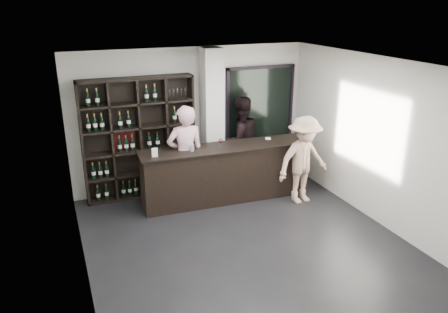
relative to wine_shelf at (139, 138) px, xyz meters
name	(u,v)px	position (x,y,z in m)	size (l,w,h in m)	color
floor	(246,244)	(1.15, -2.57, -1.20)	(5.00, 5.50, 0.01)	black
wine_shelf	(139,138)	(0.00, 0.00, 0.00)	(2.20, 0.35, 2.40)	black
structural_column	(212,120)	(1.50, -0.10, 0.25)	(0.40, 0.40, 2.90)	silver
glass_panel	(260,114)	(2.70, 0.12, 0.20)	(1.60, 0.08, 2.10)	black
tasting_counter	(226,173)	(1.50, -0.85, -0.64)	(3.38, 0.70, 1.11)	black
taster_pink	(186,156)	(0.72, -0.72, -0.22)	(0.71, 0.47, 1.95)	#D29FA9
taster_black	(240,141)	(2.10, -0.17, -0.25)	(0.92, 0.72, 1.90)	black
customer	(303,160)	(2.83, -1.52, -0.33)	(1.12, 0.64, 1.73)	tan
wine_glass	(221,142)	(1.39, -0.85, 0.00)	(0.08, 0.08, 0.18)	white
spit_cup	(192,148)	(0.79, -0.88, -0.03)	(0.09, 0.09, 0.12)	silver
napkin_stack	(268,138)	(2.46, -0.74, -0.08)	(0.11, 0.11, 0.02)	white
card_stand	(155,153)	(0.09, -0.91, -0.01)	(0.10, 0.05, 0.16)	white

